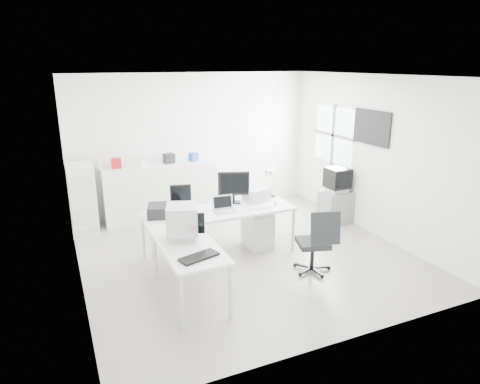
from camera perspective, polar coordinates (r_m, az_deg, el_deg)
name	(u,v)px	position (r m, az deg, el deg)	size (l,w,h in m)	color
floor	(245,254)	(7.02, 0.67, -8.28)	(5.00, 5.00, 0.01)	#B5B2A3
ceiling	(246,76)	(6.35, 0.76, 15.23)	(5.00, 5.00, 0.01)	white
back_wall	(194,143)	(8.83, -6.12, 6.47)	(5.00, 0.02, 2.80)	white
left_wall	(71,189)	(5.98, -21.60, 0.32)	(0.02, 5.00, 2.80)	white
right_wall	(374,156)	(7.90, 17.49, 4.54)	(0.02, 5.00, 2.80)	white
window	(333,135)	(8.77, 12.35, 7.43)	(0.02, 1.20, 1.10)	white
wall_picture	(372,127)	(7.87, 17.17, 8.23)	(0.04, 0.90, 0.60)	black
main_desk	(220,232)	(6.88, -2.70, -5.41)	(2.40, 0.80, 0.75)	silver
side_desk	(190,272)	(5.69, -6.70, -10.55)	(0.70, 1.40, 0.75)	silver
drawer_pedestal	(258,229)	(7.21, 2.36, -4.96)	(0.40, 0.50, 0.60)	silver
inkjet_printer	(165,210)	(6.57, -10.00, -2.43)	(0.50, 0.39, 0.18)	black
lcd_monitor_small	(181,198)	(6.74, -7.90, -0.78)	(0.33, 0.19, 0.41)	black
lcd_monitor_large	(234,187)	(7.01, -0.86, 0.61)	(0.51, 0.21, 0.54)	black
laptop	(225,205)	(6.64, -2.04, -1.72)	(0.35, 0.36, 0.23)	#B7B7BA
white_keyboard	(261,207)	(6.87, 2.77, -2.03)	(0.44, 0.14, 0.02)	silver
white_mouse	(276,203)	(7.03, 4.78, -1.41)	(0.07, 0.07, 0.07)	silver
laser_printer	(256,194)	(7.19, 2.18, -0.33)	(0.37, 0.32, 0.21)	#BDBDBD
desk_lamp	(273,184)	(7.38, 4.36, 1.13)	(0.16, 0.16, 0.47)	silver
crt_monitor	(182,222)	(5.65, -7.68, -3.92)	(0.42, 0.42, 0.48)	#B7B7BA
black_keyboard	(199,257)	(5.17, -5.50, -8.61)	(0.48, 0.19, 0.03)	black
office_chair	(313,240)	(6.38, 9.72, -6.32)	(0.57, 0.57, 0.99)	#232627
tv_cabinet	(336,207)	(8.48, 12.63, -1.92)	(0.56, 0.46, 0.62)	slate
crt_tv	(337,180)	(8.33, 12.86, 1.55)	(0.50, 0.48, 0.45)	black
sideboard	(161,191)	(8.57, -10.54, 0.11)	(2.20, 0.55, 1.10)	silver
clutter_box_a	(116,163)	(8.27, -16.17, 3.70)	(0.18, 0.16, 0.18)	#A01916
clutter_box_b	(143,162)	(8.36, -12.77, 3.92)	(0.13, 0.11, 0.13)	silver
clutter_box_c	(169,158)	(8.46, -9.46, 4.45)	(0.19, 0.17, 0.19)	black
clutter_box_d	(193,157)	(8.59, -6.22, 4.67)	(0.16, 0.14, 0.16)	#1749A7
clutter_bottle	(99,163)	(8.28, -18.27, 3.66)	(0.07, 0.07, 0.22)	silver
filing_cabinet	(82,199)	(8.11, -20.28, -0.94)	(0.45, 0.54, 1.29)	silver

